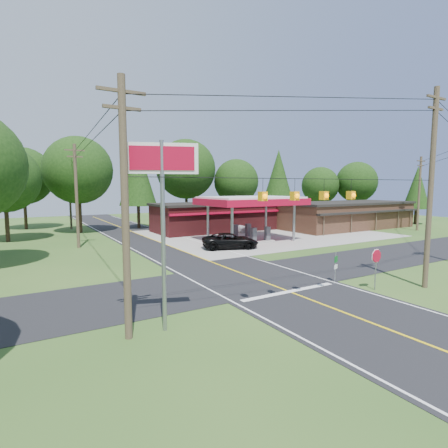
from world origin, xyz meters
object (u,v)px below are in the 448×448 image
gas_canopy (251,202)px  sedan_car (238,227)px  big_stop_sign (162,188)px  suv_car (230,241)px  octagonal_stop_sign (376,259)px

gas_canopy → sedan_car: (3.00, 7.24, -3.59)m
gas_canopy → big_stop_sign: 24.82m
suv_car → sedan_car: 12.69m
sedan_car → big_stop_sign: bearing=-150.5°
gas_canopy → suv_car: (-4.50, -3.00, -3.52)m
sedan_car → big_stop_sign: big_stop_sign is taller
sedan_car → gas_canopy: bearing=-134.6°
big_stop_sign → sedan_car: bearing=51.6°
suv_car → sedan_car: bearing=-17.5°
sedan_car → big_stop_sign: (-20.00, -25.25, 5.18)m
octagonal_stop_sign → big_stop_sign: bearing=176.2°
big_stop_sign → suv_car: bearing=50.2°
suv_car → octagonal_stop_sign: bearing=-161.2°
gas_canopy → sedan_car: 8.62m
sedan_car → suv_car: bearing=-148.3°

